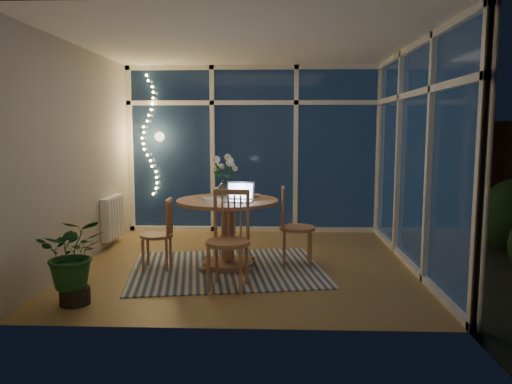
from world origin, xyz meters
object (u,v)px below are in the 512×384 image
chair_left (157,234)px  laptop (238,191)px  chair_front (228,240)px  flower_vase (223,188)px  dining_table (228,234)px  potted_plant (73,265)px  chair_right (297,226)px

chair_left → laptop: laptop is taller
chair_front → chair_left: bearing=149.3°
flower_vase → dining_table: bearing=-73.6°
chair_front → potted_plant: size_ratio=1.34×
chair_right → chair_front: bearing=141.9°
chair_right → dining_table: bearing=97.6°
laptop → potted_plant: laptop is taller
chair_left → chair_front: (0.89, -0.69, 0.09)m
dining_table → chair_right: chair_right is taller
chair_right → flower_vase: flower_vase is taller
chair_right → chair_front: chair_front is taller
chair_right → laptop: bearing=112.0°
dining_table → chair_right: 0.83m
dining_table → potted_plant: dining_table is taller
dining_table → potted_plant: bearing=-134.9°
chair_left → laptop: (0.95, -0.04, 0.50)m
dining_table → laptop: 0.57m
dining_table → chair_front: (0.08, -0.82, 0.11)m
chair_right → chair_front: size_ratio=0.94×
chair_left → chair_front: chair_front is taller
laptop → dining_table: bearing=138.7°
chair_right → flower_vase: 1.02m
chair_right → chair_front: 1.18m
chair_front → laptop: 0.78m
laptop → flower_vase: 0.51m
chair_left → chair_front: 1.13m
chair_left → flower_vase: flower_vase is taller
dining_table → potted_plant: 1.85m
laptop → flower_vase: size_ratio=1.54×
dining_table → chair_right: (0.82, 0.10, 0.08)m
chair_left → chair_front: bearing=49.6°
chair_left → laptop: bearing=85.0°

